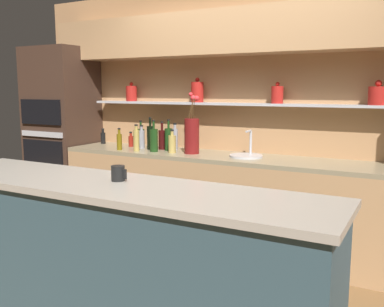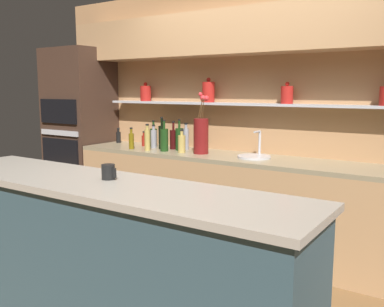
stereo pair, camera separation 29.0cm
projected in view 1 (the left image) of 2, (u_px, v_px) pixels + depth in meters
name	position (u px, v px, depth m)	size (l,w,h in m)	color
ground_plane	(168.00, 303.00, 3.14)	(12.00, 12.00, 0.00)	brown
back_wall_unit	(248.00, 90.00, 4.24)	(5.20, 0.44, 2.60)	tan
back_counter_unit	(228.00, 202.00, 4.19)	(3.57, 0.62, 0.92)	tan
island_counter	(113.00, 267.00, 2.53)	(2.63, 0.61, 1.02)	#334C56
oven_tower	(63.00, 134.00, 5.12)	(0.72, 0.64, 2.03)	#3D281E
flower_vase	(192.00, 134.00, 4.23)	(0.15, 0.16, 0.60)	maroon
sink_fixture	(246.00, 155.00, 4.04)	(0.31, 0.31, 0.25)	#B7B7BC
bottle_sauce_0	(131.00, 141.00, 4.76)	(0.05, 0.05, 0.17)	maroon
bottle_sauce_1	(103.00, 137.00, 5.01)	(0.06, 0.06, 0.18)	black
bottle_spirit_2	(136.00, 140.00, 4.40)	(0.06, 0.06, 0.28)	tan
bottle_oil_3	(119.00, 141.00, 4.49)	(0.06, 0.06, 0.23)	brown
bottle_wine_4	(154.00, 140.00, 4.36)	(0.08, 0.08, 0.33)	#193814
bottle_spirit_5	(142.00, 139.00, 4.60)	(0.07, 0.07, 0.25)	gray
bottle_spirit_6	(175.00, 138.00, 4.50)	(0.06, 0.06, 0.28)	gray
bottle_wine_7	(169.00, 139.00, 4.45)	(0.08, 0.08, 0.32)	#193814
bottle_wine_8	(162.00, 139.00, 4.53)	(0.08, 0.08, 0.30)	#380C0C
bottle_wine_9	(150.00, 137.00, 4.52)	(0.07, 0.07, 0.34)	black
bottle_wine_10	(141.00, 138.00, 4.70)	(0.08, 0.08, 0.29)	#193814
bottle_spirit_11	(172.00, 144.00, 4.28)	(0.08, 0.08, 0.23)	tan
coffee_mug	(118.00, 173.00, 2.51)	(0.10, 0.08, 0.09)	black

